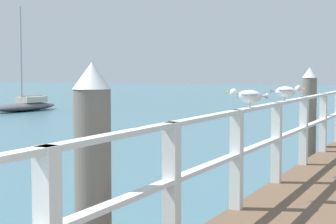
% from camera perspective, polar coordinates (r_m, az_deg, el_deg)
% --- Properties ---
extents(dock_piling_near, '(0.29, 0.29, 2.09)m').
position_cam_1_polar(dock_piling_near, '(4.41, -7.49, -8.61)').
color(dock_piling_near, '#6B6056').
rests_on(dock_piling_near, ground_plane).
extents(dock_piling_far, '(0.29, 0.29, 2.09)m').
position_cam_1_polar(dock_piling_far, '(11.55, 13.89, -0.80)').
color(dock_piling_far, '#6B6056').
rests_on(dock_piling_far, ground_plane).
extents(seagull_foreground, '(0.47, 0.23, 0.21)m').
position_cam_1_polar(seagull_foreground, '(6.55, 8.04, 1.62)').
color(seagull_foreground, white).
rests_on(seagull_foreground, pier_railing).
extents(seagull_background, '(0.47, 0.22, 0.21)m').
position_cam_1_polar(seagull_background, '(8.12, 11.70, 2.06)').
color(seagull_background, white).
rests_on(seagull_background, pier_railing).
extents(boat_2, '(1.44, 4.43, 5.18)m').
position_cam_1_polar(boat_2, '(29.66, -14.02, 0.68)').
color(boat_2, '#4C4C51').
rests_on(boat_2, ground_plane).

